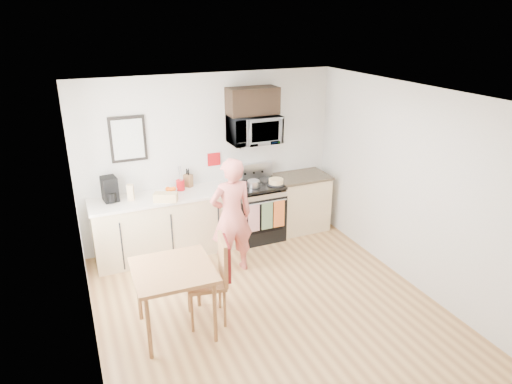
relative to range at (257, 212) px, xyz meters
name	(u,v)px	position (x,y,z in m)	size (l,w,h in m)	color
floor	(273,314)	(-0.63, -1.98, -0.44)	(4.60, 4.60, 0.00)	brown
back_wall	(211,159)	(-0.63, 0.32, 0.86)	(4.00, 0.04, 2.60)	beige
front_wall	(422,346)	(-0.63, -4.28, 0.86)	(4.00, 0.04, 2.60)	beige
left_wall	(83,251)	(-2.63, -1.98, 0.86)	(0.04, 4.60, 2.60)	beige
right_wall	(418,191)	(1.37, -1.98, 0.86)	(0.04, 4.60, 2.60)	beige
ceiling	(277,98)	(-0.63, -1.98, 2.16)	(4.00, 4.60, 0.04)	white
window	(78,197)	(-2.59, -1.18, 1.11)	(0.06, 1.40, 1.50)	white
cabinet_left	(167,226)	(-1.43, 0.02, 0.01)	(2.10, 0.60, 0.90)	#DDB88E
countertop_left	(165,197)	(-1.43, 0.02, 0.48)	(2.14, 0.64, 0.04)	silver
cabinet_right	(300,203)	(0.80, 0.02, 0.01)	(0.84, 0.60, 0.90)	#DDB88E
countertop_right	(301,176)	(0.80, 0.02, 0.48)	(0.88, 0.64, 0.04)	black
range	(257,212)	(0.00, 0.00, 0.00)	(0.76, 0.70, 1.16)	black
microwave	(254,129)	(0.00, 0.10, 1.32)	(0.76, 0.51, 0.42)	#B4B4B9
upper_cabinet	(253,101)	(0.00, 0.15, 1.74)	(0.76, 0.35, 0.40)	black
wall_art	(128,139)	(-1.83, 0.30, 1.31)	(0.50, 0.04, 0.65)	black
wall_trivet	(214,159)	(-0.58, 0.31, 0.86)	(0.20, 0.02, 0.20)	#B40F14
person	(232,216)	(-0.72, -0.81, 0.39)	(0.60, 0.40, 1.65)	#C03D35
dining_table	(173,276)	(-1.76, -1.80, 0.28)	(0.86, 0.86, 0.80)	brown
chair	(218,268)	(-1.24, -1.77, 0.24)	(0.55, 0.51, 1.04)	brown
knife_block	(188,181)	(-1.02, 0.24, 0.60)	(0.09, 0.12, 0.19)	brown
utensil_crock	(180,181)	(-1.16, 0.15, 0.65)	(0.12, 0.12, 0.37)	#B40F14
fruit_bowl	(171,190)	(-1.32, 0.12, 0.54)	(0.24, 0.24, 0.09)	white
milk_carton	(131,192)	(-1.90, 0.04, 0.62)	(0.09, 0.09, 0.23)	tan
coffee_maker	(110,190)	(-2.17, 0.12, 0.67)	(0.22, 0.30, 0.35)	black
bread_bag	(166,197)	(-1.47, -0.20, 0.56)	(0.32, 0.15, 0.12)	tan
cake	(276,182)	(0.26, -0.16, 0.53)	(0.27, 0.27, 0.09)	black
kettle	(237,177)	(-0.28, 0.13, 0.59)	(0.19, 0.19, 0.24)	white
pot	(254,184)	(-0.10, -0.11, 0.54)	(0.19, 0.32, 0.10)	#B4B4B9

